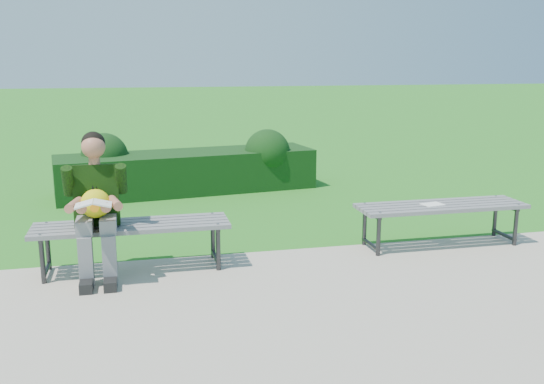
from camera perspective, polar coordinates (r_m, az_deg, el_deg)
The scene contains 7 objects.
ground at distance 6.28m, azimuth -2.25°, elevation -5.88°, with size 80.00×80.00×0.00m.
walkway at distance 4.68m, azimuth 1.86°, elevation -12.31°, with size 30.00×3.50×0.02m.
hedge at distance 9.27m, azimuth -7.87°, elevation 2.28°, with size 3.94×1.47×0.92m.
bench_left at distance 5.80m, azimuth -13.05°, elevation -3.44°, with size 1.80×0.50×0.46m.
bench_right at distance 6.65m, azimuth 15.62°, elevation -1.56°, with size 1.80×0.50×0.46m.
seated_boy at distance 5.65m, azimuth -16.23°, elevation -0.91°, with size 0.56×0.76×1.31m.
paper_sheet at distance 6.59m, azimuth 14.89°, elevation -1.13°, with size 0.25×0.20×0.01m.
Camera 1 is at (-1.10, -5.86, 1.96)m, focal length 40.00 mm.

